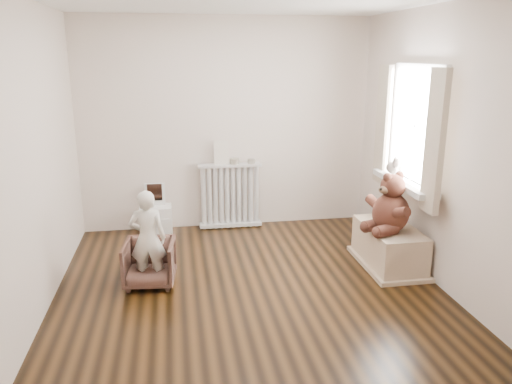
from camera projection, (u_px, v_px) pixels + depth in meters
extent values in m
cube|color=black|center=(248.00, 285.00, 4.82)|extent=(3.60, 3.60, 0.01)
cube|color=silver|center=(226.00, 125.00, 6.18)|extent=(3.60, 0.02, 2.60)
cube|color=silver|center=(296.00, 214.00, 2.76)|extent=(3.60, 0.02, 2.60)
cube|color=silver|center=(36.00, 159.00, 4.18)|extent=(0.02, 3.60, 2.60)
cube|color=silver|center=(434.00, 146.00, 4.75)|extent=(0.02, 3.60, 2.60)
cube|color=white|center=(417.00, 126.00, 4.99)|extent=(0.03, 0.90, 1.10)
cube|color=silver|center=(404.00, 183.00, 5.13)|extent=(0.22, 1.10, 0.06)
cube|color=beige|center=(435.00, 142.00, 4.45)|extent=(0.06, 0.26, 1.30)
cube|color=beige|center=(383.00, 125.00, 5.53)|extent=(0.06, 0.26, 1.30)
cube|color=silver|center=(230.00, 198.00, 6.31)|extent=(0.79, 0.15, 0.83)
cube|color=beige|center=(221.00, 152.00, 6.14)|extent=(0.18, 0.02, 0.30)
cylinder|color=#A59E8C|center=(234.00, 161.00, 6.19)|extent=(0.11, 0.11, 0.07)
cylinder|color=#A59E8C|center=(251.00, 161.00, 6.23)|extent=(0.09, 0.09, 0.05)
cube|color=silver|center=(156.00, 211.00, 6.17)|extent=(0.39, 0.28, 0.61)
imported|color=brown|center=(150.00, 263.00, 4.78)|extent=(0.51, 0.52, 0.44)
imported|color=silver|center=(148.00, 238.00, 4.66)|extent=(0.36, 0.26, 0.94)
cube|color=beige|center=(389.00, 247.00, 5.21)|extent=(0.48, 0.90, 0.42)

